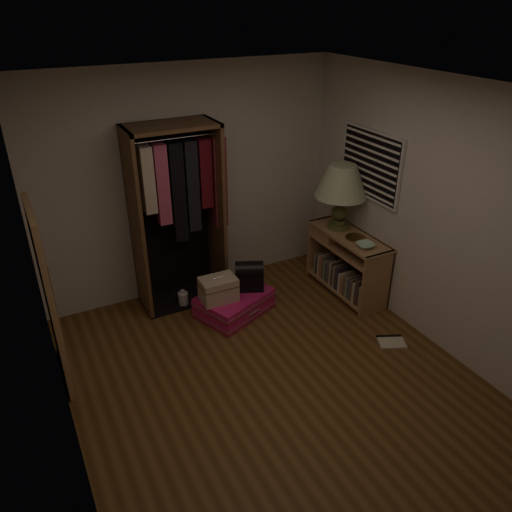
% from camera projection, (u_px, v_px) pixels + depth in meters
% --- Properties ---
extents(ground, '(4.00, 4.00, 0.00)m').
position_uv_depth(ground, '(275.00, 381.00, 4.65)').
color(ground, '#563718').
rests_on(ground, ground).
extents(room_walls, '(3.52, 4.02, 2.60)m').
position_uv_depth(room_walls, '(283.00, 232.00, 4.01)').
color(room_walls, beige).
rests_on(room_walls, ground).
extents(console_bookshelf, '(0.42, 1.12, 0.75)m').
position_uv_depth(console_bookshelf, '(345.00, 260.00, 5.91)').
color(console_bookshelf, '#9C714B').
rests_on(console_bookshelf, ground).
extents(open_wardrobe, '(1.04, 0.50, 2.05)m').
position_uv_depth(open_wardrobe, '(180.00, 201.00, 5.38)').
color(open_wardrobe, brown).
rests_on(open_wardrobe, ground).
extents(floor_mirror, '(0.06, 0.80, 1.70)m').
position_uv_depth(floor_mirror, '(49.00, 298.00, 4.33)').
color(floor_mirror, '#A57A50').
rests_on(floor_mirror, ground).
extents(pink_suitcase, '(0.96, 0.83, 0.24)m').
position_uv_depth(pink_suitcase, '(234.00, 303.00, 5.59)').
color(pink_suitcase, '#C6185E').
rests_on(pink_suitcase, ground).
extents(train_case, '(0.40, 0.28, 0.28)m').
position_uv_depth(train_case, '(218.00, 289.00, 5.37)').
color(train_case, tan).
rests_on(train_case, pink_suitcase).
extents(black_bag, '(0.37, 0.31, 0.34)m').
position_uv_depth(black_bag, '(249.00, 275.00, 5.55)').
color(black_bag, black).
rests_on(black_bag, pink_suitcase).
extents(table_lamp, '(0.69, 0.69, 0.76)m').
position_uv_depth(table_lamp, '(342.00, 182.00, 5.62)').
color(table_lamp, '#495328').
rests_on(table_lamp, console_bookshelf).
extents(brass_tray, '(0.30, 0.30, 0.01)m').
position_uv_depth(brass_tray, '(356.00, 238.00, 5.62)').
color(brass_tray, olive).
rests_on(brass_tray, console_bookshelf).
extents(ceramic_bowl, '(0.21, 0.21, 0.05)m').
position_uv_depth(ceramic_bowl, '(365.00, 245.00, 5.41)').
color(ceramic_bowl, '#B1D4B4').
rests_on(ceramic_bowl, console_bookshelf).
extents(white_jug, '(0.12, 0.12, 0.20)m').
position_uv_depth(white_jug, '(183.00, 299.00, 5.73)').
color(white_jug, silver).
rests_on(white_jug, ground).
extents(floor_book, '(0.33, 0.31, 0.03)m').
position_uv_depth(floor_book, '(391.00, 341.00, 5.16)').
color(floor_book, beige).
rests_on(floor_book, ground).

